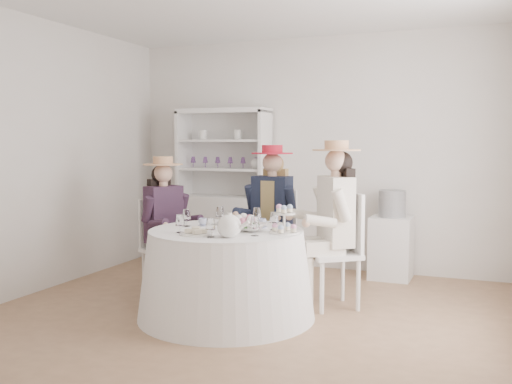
% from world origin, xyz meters
% --- Properties ---
extents(ground, '(4.50, 4.50, 0.00)m').
position_xyz_m(ground, '(0.00, 0.00, 0.00)').
color(ground, brown).
rests_on(ground, ground).
extents(wall_back, '(4.50, 0.00, 4.50)m').
position_xyz_m(wall_back, '(0.00, 2.00, 1.35)').
color(wall_back, silver).
rests_on(wall_back, ground).
extents(wall_front, '(4.50, 0.00, 4.50)m').
position_xyz_m(wall_front, '(0.00, -2.00, 1.35)').
color(wall_front, silver).
rests_on(wall_front, ground).
extents(wall_left, '(0.00, 4.50, 4.50)m').
position_xyz_m(wall_left, '(-2.25, 0.00, 1.35)').
color(wall_left, silver).
rests_on(wall_left, ground).
extents(tea_table, '(1.50, 1.50, 0.75)m').
position_xyz_m(tea_table, '(-0.17, -0.16, 0.37)').
color(tea_table, white).
rests_on(tea_table, ground).
extents(hutch, '(1.21, 0.67, 1.88)m').
position_xyz_m(hutch, '(-1.07, 1.77, 0.67)').
color(hutch, silver).
rests_on(hutch, ground).
extents(side_table, '(0.44, 0.44, 0.67)m').
position_xyz_m(side_table, '(0.93, 1.75, 0.34)').
color(side_table, silver).
rests_on(side_table, ground).
extents(hatbox, '(0.30, 0.30, 0.29)m').
position_xyz_m(hatbox, '(0.93, 1.75, 0.82)').
color(hatbox, black).
rests_on(hatbox, side_table).
extents(guest_left, '(0.57, 0.51, 1.34)m').
position_xyz_m(guest_left, '(-1.03, 0.30, 0.76)').
color(guest_left, silver).
rests_on(guest_left, ground).
extents(guest_mid, '(0.53, 0.55, 1.45)m').
position_xyz_m(guest_mid, '(-0.12, 0.82, 0.82)').
color(guest_mid, silver).
rests_on(guest_mid, ground).
extents(guest_right, '(0.64, 0.61, 1.50)m').
position_xyz_m(guest_right, '(0.60, 0.44, 0.84)').
color(guest_right, silver).
rests_on(guest_right, ground).
extents(spare_chair, '(0.49, 0.49, 1.05)m').
position_xyz_m(spare_chair, '(-0.20, 1.09, 0.57)').
color(spare_chair, silver).
rests_on(spare_chair, ground).
extents(teacup_a, '(0.10, 0.10, 0.06)m').
position_xyz_m(teacup_a, '(-0.44, -0.06, 0.78)').
color(teacup_a, white).
rests_on(teacup_a, tea_table).
extents(teacup_b, '(0.09, 0.09, 0.07)m').
position_xyz_m(teacup_b, '(-0.11, 0.09, 0.78)').
color(teacup_b, white).
rests_on(teacup_b, tea_table).
extents(teacup_c, '(0.11, 0.11, 0.07)m').
position_xyz_m(teacup_c, '(0.07, 0.04, 0.78)').
color(teacup_c, white).
rests_on(teacup_c, tea_table).
extents(flower_bowl, '(0.26, 0.26, 0.06)m').
position_xyz_m(flower_bowl, '(0.06, -0.18, 0.78)').
color(flower_bowl, white).
rests_on(flower_bowl, tea_table).
extents(flower_arrangement, '(0.18, 0.18, 0.07)m').
position_xyz_m(flower_arrangement, '(0.03, -0.19, 0.83)').
color(flower_arrangement, '#D16888').
rests_on(flower_arrangement, tea_table).
extents(table_teapot, '(0.27, 0.19, 0.20)m').
position_xyz_m(table_teapot, '(0.02, -0.50, 0.83)').
color(table_teapot, white).
rests_on(table_teapot, tea_table).
extents(sandwich_plate, '(0.27, 0.27, 0.06)m').
position_xyz_m(sandwich_plate, '(-0.28, -0.49, 0.76)').
color(sandwich_plate, white).
rests_on(sandwich_plate, tea_table).
extents(cupcake_stand, '(0.24, 0.24, 0.23)m').
position_xyz_m(cupcake_stand, '(0.35, -0.16, 0.83)').
color(cupcake_stand, white).
rests_on(cupcake_stand, tea_table).
extents(stemware_set, '(0.86, 0.86, 0.15)m').
position_xyz_m(stemware_set, '(-0.17, -0.16, 0.82)').
color(stemware_set, white).
rests_on(stemware_set, tea_table).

